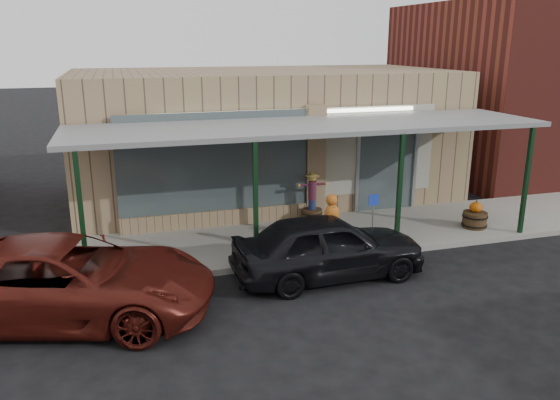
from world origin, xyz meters
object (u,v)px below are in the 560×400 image
object	(u,v)px
barrel_pumpkin	(475,218)
handicap_sign	(373,213)
parked_sedan	(328,246)
barrel_scarecrow	(312,205)
car_maroon	(66,280)

from	to	relation	value
barrel_pumpkin	handicap_sign	xyz separation A→B (m)	(-3.34, -0.48, 0.58)
parked_sedan	handicap_sign	bearing A→B (deg)	-56.51
barrel_scarecrow	barrel_pumpkin	xyz separation A→B (m)	(4.15, -1.71, -0.23)
barrel_pumpkin	handicap_sign	distance (m)	3.42
barrel_pumpkin	parked_sedan	distance (m)	5.24
car_maroon	handicap_sign	bearing A→B (deg)	-62.05
barrel_scarecrow	handicap_sign	bearing A→B (deg)	-47.06
barrel_pumpkin	parked_sedan	bearing A→B (deg)	-161.88
barrel_pumpkin	parked_sedan	size ratio (longest dim) A/B	0.20
handicap_sign	barrel_scarecrow	bearing A→B (deg)	103.12
car_maroon	barrel_scarecrow	bearing A→B (deg)	-43.47
barrel_scarecrow	car_maroon	distance (m)	7.23
barrel_pumpkin	handicap_sign	world-z (taller)	handicap_sign
barrel_pumpkin	car_maroon	bearing A→B (deg)	-169.34
handicap_sign	car_maroon	bearing A→B (deg)	-175.28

